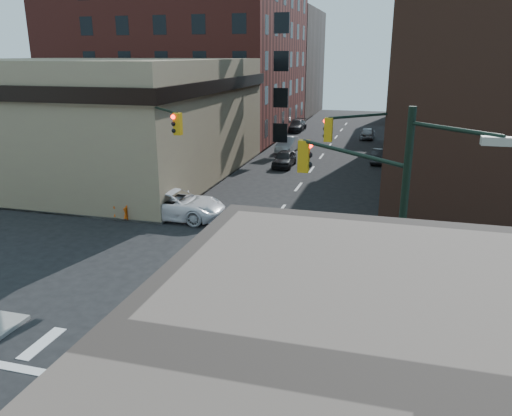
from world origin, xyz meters
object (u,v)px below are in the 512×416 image
Objects in this scene: pickup at (174,204)px; barricade_nw_a at (171,202)px; pedestrian_a at (137,205)px; pedestrian_b at (128,194)px; parked_car_wfar at (288,145)px; barrel_bank at (203,213)px; barricade_se_a at (452,384)px; barrel_road at (293,242)px; police_car at (299,262)px; parked_car_enear at (380,156)px; parked_car_wnear at (284,159)px.

pickup is 4.91× the size of barricade_nw_a.
pedestrian_a is 1.94m from pedestrian_b.
parked_car_wfar is 4.54× the size of barrel_bank.
pedestrian_b is at bearing -166.48° from barricade_nw_a.
parked_car_wfar is at bearing 10.21° from barricade_se_a.
barrel_road is (7.86, -3.50, -0.29)m from pickup.
police_car is 3.94× the size of barricade_se_a.
pedestrian_b is at bearing 43.47° from barricade_se_a.
parked_car_wfar is 21.56m from barricade_nw_a.
parked_car_enear is 24.27m from pedestrian_a.
pedestrian_a is 0.81× the size of pedestrian_b.
barrel_road is 0.92× the size of barricade_se_a.
barrel_bank is at bearing 68.54° from parked_car_enear.
barrel_road is 1.14× the size of barrel_bank.
parked_car_enear is (8.00, 3.70, -0.04)m from parked_car_wnear.
parked_car_enear is at bearing 53.53° from pedestrian_b.
parked_car_enear is 32.81m from barricade_se_a.
barricade_se_a is (14.30, -13.27, -0.24)m from pickup.
parked_car_wnear is at bearing -78.17° from parked_car_wfar.
police_car is 13.72m from pedestrian_b.
parked_car_wnear is 1.03× the size of parked_car_enear.
police_car is 22.58m from parked_car_wnear.
parked_car_enear is 2.07× the size of pedestrian_b.
barricade_se_a is at bearing -56.61° from barrel_road.
pedestrian_b reaches higher than parked_car_wfar.
pedestrian_b is at bearing -113.81° from parked_car_wnear.
parked_car_wnear is 0.92× the size of parked_car_wfar.
parked_car_wnear is 3.28× the size of barricade_nw_a.
barricade_nw_a is (-15.00, 14.34, 0.01)m from barricade_se_a.
parked_car_wfar reaches higher than parked_car_wnear.
pickup is (-8.67, 6.23, 0.16)m from police_car.
pedestrian_a is at bearing 115.05° from pickup.
barricade_nw_a is at bearing -95.33° from parked_car_wfar.
barrel_road is at bearing -114.29° from pickup.
parked_car_wnear is 3.65× the size of barrel_road.
pedestrian_a reaches higher than barrel_bank.
pedestrian_b is at bearing 172.43° from barrel_bank.
police_car is 1.07× the size of parked_car_wfar.
pickup is 6.23× the size of barrel_bank.
barricade_nw_a is at bearing -105.68° from parked_car_wnear.
barrel_bank is at bearing 35.04° from barricade_se_a.
barricade_nw_a is at bearing 14.25° from pedestrian_b.
pedestrian_b is (-1.34, 1.40, 0.18)m from pedestrian_a.
pedestrian_b is at bearing 160.41° from barrel_road.
pickup is at bearing -93.20° from parked_car_wfar.
barrel_road reaches higher than barricade_nw_a.
barricade_se_a is (12.43, -13.05, 0.11)m from barrel_bank.
police_car is at bearing 30.07° from barricade_se_a.
barrel_bank is (1.87, -0.22, -0.36)m from pickup.
pedestrian_b is (-3.30, 0.47, 0.26)m from pickup.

